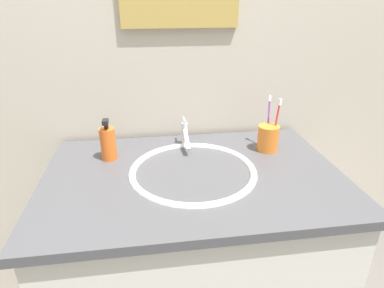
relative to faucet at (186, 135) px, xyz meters
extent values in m
cube|color=beige|center=(0.00, 0.16, 0.33)|extent=(2.21, 0.04, 2.40)
cube|color=silver|center=(0.00, -0.22, -0.48)|extent=(0.97, 0.63, 0.80)
cube|color=#4C4C51|center=(0.00, -0.22, -0.06)|extent=(1.01, 0.67, 0.03)
ellipsoid|color=white|center=(0.00, -0.21, -0.10)|extent=(0.38, 0.38, 0.10)
torus|color=white|center=(0.00, -0.21, -0.05)|extent=(0.44, 0.44, 0.02)
cylinder|color=#595B60|center=(0.00, -0.21, -0.15)|extent=(0.03, 0.03, 0.01)
cylinder|color=silver|center=(0.00, 0.02, 0.00)|extent=(0.02, 0.02, 0.09)
cylinder|color=silver|center=(0.00, -0.03, 0.00)|extent=(0.02, 0.12, 0.06)
cylinder|color=silver|center=(0.00, 0.04, 0.05)|extent=(0.01, 0.05, 0.01)
cylinder|color=orange|center=(0.31, -0.08, 0.00)|extent=(0.08, 0.08, 0.10)
cylinder|color=red|center=(0.34, -0.07, 0.05)|extent=(0.03, 0.02, 0.19)
cube|color=white|center=(0.35, -0.07, 0.14)|extent=(0.02, 0.01, 0.03)
cylinder|color=purple|center=(0.32, -0.04, 0.05)|extent=(0.02, 0.05, 0.19)
cube|color=white|center=(0.33, -0.02, 0.14)|extent=(0.01, 0.02, 0.03)
cylinder|color=orange|center=(-0.29, -0.07, 0.01)|extent=(0.06, 0.06, 0.12)
cylinder|color=black|center=(-0.29, -0.07, 0.08)|extent=(0.02, 0.02, 0.02)
cube|color=black|center=(-0.29, -0.08, 0.10)|extent=(0.02, 0.04, 0.02)
camera|label=1|loc=(-0.14, -1.18, 0.50)|focal=30.57mm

